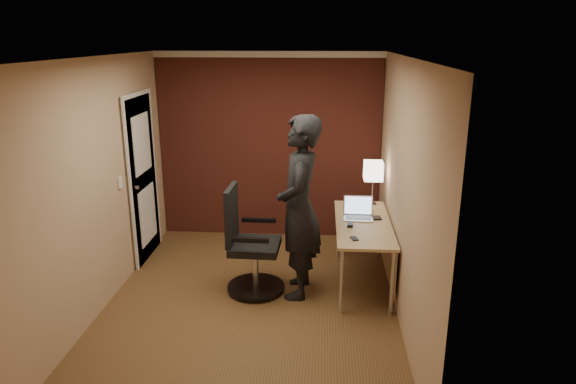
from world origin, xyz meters
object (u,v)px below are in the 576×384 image
object	(u,v)px
laptop	(358,212)
desk	(369,233)
wallet	(377,218)
office_chair	(248,247)
mouse	(350,225)
desk_lamp	(373,171)
phone	(354,239)
person	(299,208)

from	to	relation	value
laptop	desk	bearing A→B (deg)	-51.50
wallet	office_chair	size ratio (longest dim) A/B	0.10
laptop	office_chair	bearing A→B (deg)	-160.22
mouse	desk_lamp	bearing A→B (deg)	73.75
mouse	phone	world-z (taller)	mouse
mouse	phone	bearing A→B (deg)	-81.12
wallet	office_chair	bearing A→B (deg)	-164.44
phone	office_chair	bearing A→B (deg)	151.35
laptop	mouse	world-z (taller)	laptop
desk	mouse	bearing A→B (deg)	-146.96
wallet	phone	bearing A→B (deg)	-114.65
desk_lamp	phone	bearing A→B (deg)	-103.59
laptop	phone	xyz separation A→B (m)	(-0.08, -0.65, -0.06)
mouse	wallet	xyz separation A→B (m)	(0.31, 0.26, -0.01)
phone	wallet	distance (m)	0.68
desk_lamp	phone	distance (m)	1.22
desk	mouse	distance (m)	0.30
desk	phone	xyz separation A→B (m)	(-0.20, -0.50, 0.13)
mouse	office_chair	distance (m)	1.12
desk	office_chair	distance (m)	1.34
phone	office_chair	distance (m)	1.16
person	wallet	bearing A→B (deg)	116.43
office_chair	desk_lamp	bearing A→B (deg)	32.73
person	desk	bearing A→B (deg)	111.47
mouse	phone	distance (m)	0.35
laptop	wallet	world-z (taller)	laptop
phone	desk	bearing A→B (deg)	51.12
mouse	person	size ratio (longest dim) A/B	0.05
laptop	wallet	size ratio (longest dim) A/B	3.06
mouse	phone	size ratio (longest dim) A/B	0.87
desk_lamp	phone	xyz separation A→B (m)	(-0.27, -1.11, -0.41)
office_chair	mouse	bearing A→B (deg)	6.67
desk_lamp	phone	world-z (taller)	desk_lamp
desk	desk_lamp	distance (m)	0.82
desk	desk_lamp	xyz separation A→B (m)	(0.07, 0.61, 0.55)
laptop	office_chair	distance (m)	1.29
laptop	office_chair	world-z (taller)	office_chair
desk_lamp	mouse	world-z (taller)	desk_lamp
phone	desk_lamp	bearing A→B (deg)	59.25
desk_lamp	office_chair	xyz separation A→B (m)	(-1.38, -0.89, -0.64)
desk_lamp	person	size ratio (longest dim) A/B	0.28
phone	office_chair	size ratio (longest dim) A/B	0.10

